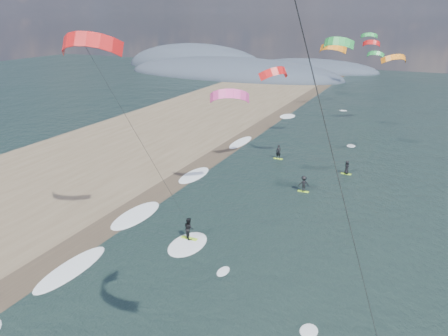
% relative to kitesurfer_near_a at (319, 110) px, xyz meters
% --- Properties ---
extents(wet_sand_strip, '(3.00, 240.00, 0.00)m').
position_rel_kitesurfer_near_a_xyz_m(wet_sand_strip, '(-20.72, 13.75, -15.05)').
color(wet_sand_strip, '#382D23').
rests_on(wet_sand_strip, ground).
extents(coastal_hills, '(80.00, 41.00, 15.00)m').
position_rel_kitesurfer_near_a_xyz_m(coastal_hills, '(-53.56, 111.61, -15.05)').
color(coastal_hills, '#3D4756').
rests_on(coastal_hills, ground).
extents(kitesurfer_near_a, '(7.76, 9.18, 19.72)m').
position_rel_kitesurfer_near_a_xyz_m(kitesurfer_near_a, '(0.00, 0.00, 0.00)').
color(kitesurfer_near_a, '#ABF12A').
rests_on(kitesurfer_near_a, ground).
extents(kitesurfer_near_b, '(7.19, 8.57, 16.47)m').
position_rel_kitesurfer_near_a_xyz_m(kitesurfer_near_b, '(-15.77, 12.70, -4.04)').
color(kitesurfer_near_b, '#ABF12A').
rests_on(kitesurfer_near_b, ground).
extents(far_kitesurfers, '(9.65, 9.55, 1.77)m').
position_rel_kitesurfer_near_a_xyz_m(far_kitesurfers, '(-8.13, 34.14, -14.21)').
color(far_kitesurfers, '#ABF12A').
rests_on(far_kitesurfers, ground).
extents(bg_kite_field, '(14.65, 73.12, 6.38)m').
position_rel_kitesurfer_near_a_xyz_m(bg_kite_field, '(-9.10, 57.91, -3.41)').
color(bg_kite_field, red).
rests_on(bg_kite_field, ground).
extents(shoreline_surf, '(2.40, 79.40, 0.11)m').
position_rel_kitesurfer_near_a_xyz_m(shoreline_surf, '(-19.52, 18.50, -15.05)').
color(shoreline_surf, white).
rests_on(shoreline_surf, ground).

